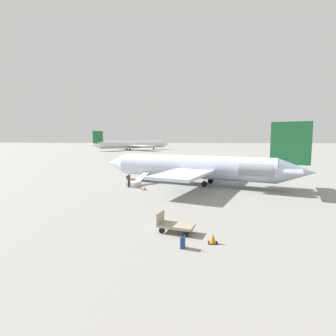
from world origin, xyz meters
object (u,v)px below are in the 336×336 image
(airplane_far_right, at_px, (133,145))
(luggage_cart, at_px, (174,225))
(suitcase, at_px, (183,242))
(boarding_stairs, at_px, (135,182))
(passenger, at_px, (129,179))
(airplane_main, at_px, (200,167))

(airplane_far_right, distance_m, luggage_cart, 117.31)
(airplane_far_right, xyz_separation_m, suitcase, (-30.44, 115.71, -2.41))
(boarding_stairs, bearing_deg, passenger, 177.59)
(suitcase, bearing_deg, luggage_cart, -74.07)
(airplane_main, relative_size, luggage_cart, 10.92)
(passenger, bearing_deg, airplane_main, -52.87)
(boarding_stairs, bearing_deg, airplane_far_right, 33.21)
(airplane_main, distance_m, suitcase, 19.54)
(airplane_far_right, bearing_deg, boarding_stairs, -120.77)
(boarding_stairs, height_order, suitcase, boarding_stairs)
(boarding_stairs, relative_size, suitcase, 4.69)
(luggage_cart, bearing_deg, airplane_far_right, -59.84)
(airplane_far_right, xyz_separation_m, boarding_stairs, (-23.71, 97.72, -2.35))
(passenger, distance_m, suitcase, 18.26)
(airplane_far_right, distance_m, boarding_stairs, 100.58)
(passenger, bearing_deg, luggage_cart, -135.99)
(boarding_stairs, bearing_deg, luggage_cart, -139.28)
(boarding_stairs, relative_size, passenger, 2.37)
(airplane_main, bearing_deg, boarding_stairs, 29.74)
(airplane_main, height_order, airplane_far_right, airplane_far_right)
(airplane_far_right, height_order, luggage_cart, airplane_far_right)
(airplane_far_right, relative_size, boarding_stairs, 8.54)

